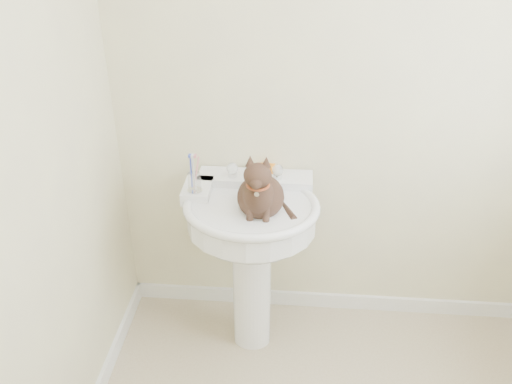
# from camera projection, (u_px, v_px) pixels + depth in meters

# --- Properties ---
(wall_back) EXTENTS (2.20, 0.00, 2.50)m
(wall_back) POSITION_uv_depth(u_px,v_px,m) (345.00, 99.00, 2.48)
(wall_back) COLOR beige
(wall_back) RESTS_ON ground
(baseboard_back) EXTENTS (2.20, 0.02, 0.09)m
(baseboard_back) POSITION_uv_depth(u_px,v_px,m) (327.00, 300.00, 3.08)
(baseboard_back) COLOR white
(baseboard_back) RESTS_ON floor
(pedestal_sink) EXTENTS (0.64, 0.63, 0.88)m
(pedestal_sink) POSITION_uv_depth(u_px,v_px,m) (251.00, 231.00, 2.54)
(pedestal_sink) COLOR white
(pedestal_sink) RESTS_ON floor
(faucet) EXTENTS (0.28, 0.12, 0.14)m
(faucet) POSITION_uv_depth(u_px,v_px,m) (254.00, 172.00, 2.56)
(faucet) COLOR silver
(faucet) RESTS_ON pedestal_sink
(soap_bar) EXTENTS (0.09, 0.06, 0.03)m
(soap_bar) POSITION_uv_depth(u_px,v_px,m) (266.00, 168.00, 2.65)
(soap_bar) COLOR orange
(soap_bar) RESTS_ON pedestal_sink
(toothbrush_cup) EXTENTS (0.07, 0.07, 0.18)m
(toothbrush_cup) POSITION_uv_depth(u_px,v_px,m) (194.00, 182.00, 2.46)
(toothbrush_cup) COLOR silver
(toothbrush_cup) RESTS_ON pedestal_sink
(cat) EXTENTS (0.23, 0.29, 0.42)m
(cat) POSITION_uv_depth(u_px,v_px,m) (260.00, 194.00, 2.37)
(cat) COLOR #4A2C23
(cat) RESTS_ON pedestal_sink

